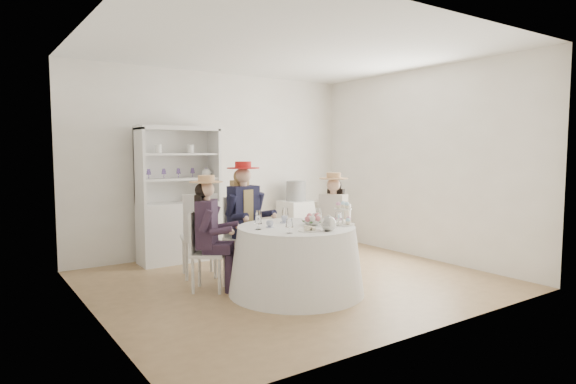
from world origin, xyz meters
TOP-DOWN VIEW (x-y plane):
  - ground at (0.00, 0.00)m, footprint 4.50×4.50m
  - ceiling at (0.00, 0.00)m, footprint 4.50×4.50m
  - wall_back at (0.00, 2.00)m, footprint 4.50×0.00m
  - wall_front at (0.00, -2.00)m, footprint 4.50×0.00m
  - wall_left at (-2.25, 0.00)m, footprint 0.00×4.50m
  - wall_right at (2.25, 0.00)m, footprint 0.00×4.50m
  - tea_table at (-0.25, -0.43)m, footprint 1.47×1.47m
  - hutch at (-0.74, 1.71)m, footprint 1.26×0.82m
  - side_table at (1.25, 1.69)m, footprint 0.50×0.50m
  - hatbox at (1.25, 1.69)m, footprint 0.37×0.37m
  - guest_left at (-1.00, 0.18)m, footprint 0.55×0.53m
  - guest_mid at (-0.35, 0.53)m, footprint 0.52×0.54m
  - guest_right at (0.61, -0.00)m, footprint 0.53×0.48m
  - spare_chair at (-0.86, 0.73)m, footprint 0.53×0.53m
  - teacup_a at (-0.54, -0.34)m, footprint 0.08×0.08m
  - teacup_b at (-0.23, -0.16)m, footprint 0.09×0.09m
  - teacup_c at (0.02, -0.35)m, footprint 0.09×0.09m
  - flower_bowl at (-0.07, -0.47)m, footprint 0.27×0.27m
  - flower_arrangement at (-0.08, -0.50)m, footprint 0.17×0.17m
  - table_teapot at (-0.15, -0.84)m, footprint 0.22×0.16m
  - sandwich_plate at (-0.33, -0.76)m, footprint 0.23×0.23m
  - cupcake_stand at (0.23, -0.63)m, footprint 0.26×0.26m
  - stemware_set at (-0.25, -0.43)m, footprint 0.96×0.96m

SIDE VIEW (x-z plane):
  - ground at x=0.00m, z-range 0.00..0.00m
  - tea_table at x=-0.25m, z-range 0.00..0.73m
  - side_table at x=1.25m, z-range 0.00..0.73m
  - spare_chair at x=-0.86m, z-range 0.04..1.07m
  - hutch at x=-0.74m, z-range -0.27..1.60m
  - guest_right at x=0.61m, z-range 0.08..1.35m
  - guest_left at x=-1.00m, z-range 0.08..1.36m
  - sandwich_plate at x=-0.33m, z-range 0.72..0.77m
  - flower_bowl at x=-0.07m, z-range 0.73..0.79m
  - teacup_a at x=-0.54m, z-range 0.73..0.79m
  - teacup_c at x=0.02m, z-range 0.73..0.80m
  - teacup_b at x=-0.23m, z-range 0.73..0.80m
  - guest_mid at x=-0.35m, z-range 0.09..1.50m
  - table_teapot at x=-0.15m, z-range 0.72..0.89m
  - stemware_set at x=-0.25m, z-range 0.73..0.88m
  - flower_arrangement at x=-0.08m, z-range 0.78..0.84m
  - cupcake_stand at x=0.23m, z-range 0.70..0.94m
  - hatbox at x=1.25m, z-range 0.73..1.05m
  - wall_back at x=0.00m, z-range -0.90..3.60m
  - wall_front at x=0.00m, z-range -0.90..3.60m
  - wall_left at x=-2.25m, z-range -0.90..3.60m
  - wall_right at x=2.25m, z-range -0.90..3.60m
  - ceiling at x=0.00m, z-range 2.70..2.70m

